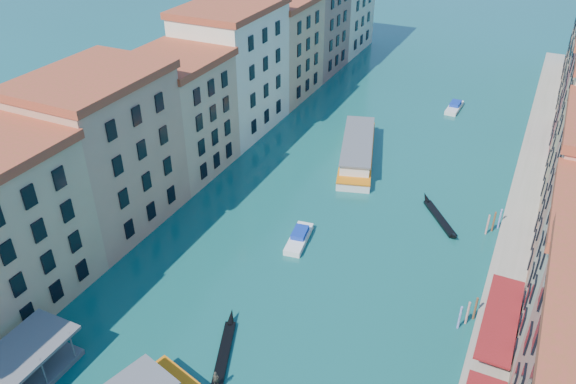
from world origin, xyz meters
name	(u,v)px	position (x,y,z in m)	size (l,w,h in m)	color
left_bank_palazzos	(213,86)	(-26.00, 64.68, 9.71)	(12.80, 128.40, 21.00)	tan
quay	(522,206)	(22.00, 65.00, 0.50)	(4.00, 140.00, 1.00)	gray
vaporetto_far	(357,149)	(-3.13, 69.33, 1.42)	(10.56, 21.71, 3.15)	silver
gondola_fore	(223,354)	(-1.13, 25.40, 0.38)	(4.90, 10.86, 2.26)	black
gondola_far	(439,217)	(12.35, 57.87, 0.32)	(7.11, 9.22, 1.54)	black
motorboat_mid	(299,237)	(-2.29, 45.50, 0.53)	(2.97, 6.75, 1.35)	white
motorboat_far	(455,107)	(6.95, 95.02, 0.53)	(2.33, 6.60, 1.35)	silver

